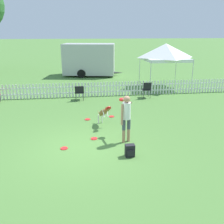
% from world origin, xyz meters
% --- Properties ---
extents(ground_plane, '(240.00, 240.00, 0.00)m').
position_xyz_m(ground_plane, '(0.00, 0.00, 0.00)').
color(ground_plane, '#4C7A38').
extents(handler_person, '(0.43, 1.09, 1.66)m').
position_xyz_m(handler_person, '(1.51, 0.33, 1.05)').
color(handler_person, tan).
rests_on(handler_person, ground_plane).
extents(leaping_dog, '(0.52, 1.08, 0.95)m').
position_xyz_m(leaping_dog, '(0.91, 1.95, 0.58)').
color(leaping_dog, olive).
rests_on(leaping_dog, ground_plane).
extents(frisbee_near_handler, '(0.24, 0.24, 0.02)m').
position_xyz_m(frisbee_near_handler, '(0.28, 2.76, 0.01)').
color(frisbee_near_handler, red).
rests_on(frisbee_near_handler, ground_plane).
extents(frisbee_near_dog, '(0.24, 0.24, 0.02)m').
position_xyz_m(frisbee_near_dog, '(1.38, 3.00, 0.01)').
color(frisbee_near_dog, red).
rests_on(frisbee_near_dog, ground_plane).
extents(frisbee_midfield, '(0.24, 0.24, 0.02)m').
position_xyz_m(frisbee_midfield, '(-0.62, 0.03, 0.01)').
color(frisbee_midfield, red).
rests_on(frisbee_midfield, ground_plane).
extents(frisbee_far_scatter, '(0.24, 0.24, 0.02)m').
position_xyz_m(frisbee_far_scatter, '(0.42, 0.68, 0.01)').
color(frisbee_far_scatter, red).
rests_on(frisbee_far_scatter, ground_plane).
extents(backpack_on_grass, '(0.29, 0.24, 0.39)m').
position_xyz_m(backpack_on_grass, '(1.42, -0.79, 0.19)').
color(backpack_on_grass, black).
rests_on(backpack_on_grass, ground_plane).
extents(picket_fence, '(25.24, 0.04, 0.84)m').
position_xyz_m(picket_fence, '(0.00, 6.83, 0.42)').
color(picket_fence, white).
rests_on(picket_fence, ground_plane).
extents(folding_chair_blue_left, '(0.50, 0.52, 0.83)m').
position_xyz_m(folding_chair_blue_left, '(0.01, 6.08, 0.50)').
color(folding_chair_blue_left, '#333338').
rests_on(folding_chair_blue_left, ground_plane).
extents(folding_chair_center, '(0.48, 0.50, 0.93)m').
position_xyz_m(folding_chair_center, '(3.85, 6.01, 0.56)').
color(folding_chair_center, '#333338').
rests_on(folding_chair_center, ground_plane).
extents(canopy_tent_main, '(2.81, 2.81, 2.92)m').
position_xyz_m(canopy_tent_main, '(5.84, 8.76, 2.36)').
color(canopy_tent_main, silver).
rests_on(canopy_tent_main, ground_plane).
extents(equipment_trailer, '(5.21, 3.15, 2.68)m').
position_xyz_m(equipment_trailer, '(1.04, 14.18, 1.41)').
color(equipment_trailer, '#B7B7B7').
rests_on(equipment_trailer, ground_plane).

